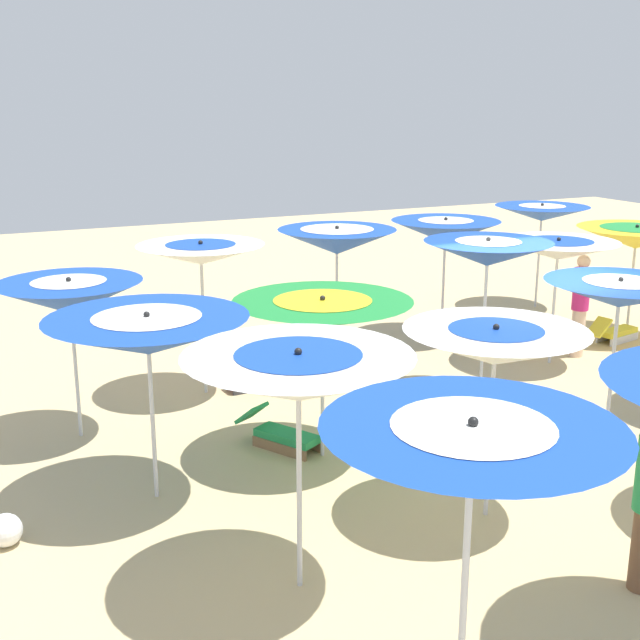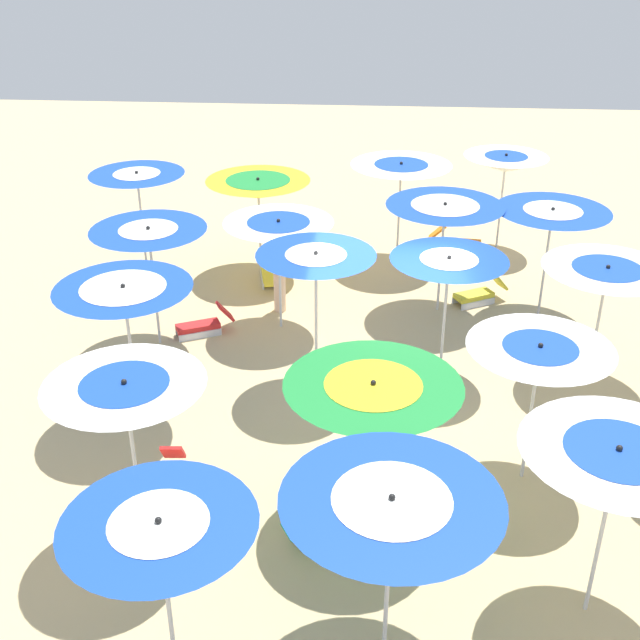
# 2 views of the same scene
# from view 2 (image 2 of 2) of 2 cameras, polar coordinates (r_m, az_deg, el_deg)

# --- Properties ---
(ground) EXTENTS (42.53, 42.53, 0.04)m
(ground) POSITION_cam_2_polar(r_m,az_deg,el_deg) (13.73, 4.62, -5.18)
(ground) COLOR #D1B57F
(beach_umbrella_2) EXTENTS (2.12, 2.12, 2.17)m
(beach_umbrella_2) POSITION_cam_2_polar(r_m,az_deg,el_deg) (13.92, 19.69, 2.85)
(beach_umbrella_2) COLOR silver
(beach_umbrella_2) RESTS_ON ground
(beach_umbrella_3) EXTENTS (2.19, 2.19, 2.27)m
(beach_umbrella_3) POSITION_cam_2_polar(r_m,az_deg,el_deg) (16.00, 16.15, 6.88)
(beach_umbrella_3) COLOR silver
(beach_umbrella_3) RESTS_ON ground
(beach_umbrella_4) EXTENTS (1.92, 1.92, 2.32)m
(beach_umbrella_4) POSITION_cam_2_polar(r_m,az_deg,el_deg) (19.09, 13.05, 10.78)
(beach_umbrella_4) COLOR silver
(beach_umbrella_4) RESTS_ON ground
(beach_umbrella_5) EXTENTS (2.10, 2.10, 2.38)m
(beach_umbrella_5) POSITION_cam_2_polar(r_m,az_deg,el_deg) (9.18, 20.28, -9.72)
(beach_umbrella_5) COLOR silver
(beach_umbrella_5) RESTS_ON ground
(beach_umbrella_6) EXTENTS (1.98, 1.98, 2.22)m
(beach_umbrella_6) POSITION_cam_2_polar(r_m,az_deg,el_deg) (11.13, 15.29, -2.70)
(beach_umbrella_6) COLOR silver
(beach_umbrella_6) RESTS_ON ground
(beach_umbrella_7) EXTENTS (1.96, 1.96, 2.27)m
(beach_umbrella_7) POSITION_cam_2_polar(r_m,az_deg,el_deg) (13.37, 9.12, 3.66)
(beach_umbrella_7) COLOR silver
(beach_umbrella_7) RESTS_ON ground
(beach_umbrella_8) EXTENTS (2.28, 2.28, 2.30)m
(beach_umbrella_8) POSITION_cam_2_polar(r_m,az_deg,el_deg) (15.72, 8.84, 7.37)
(beach_umbrella_8) COLOR silver
(beach_umbrella_8) RESTS_ON ground
(beach_umbrella_9) EXTENTS (2.22, 2.22, 2.35)m
(beach_umbrella_9) POSITION_cam_2_polar(r_m,az_deg,el_deg) (17.96, 5.78, 10.48)
(beach_umbrella_9) COLOR silver
(beach_umbrella_9) RESTS_ON ground
(beach_umbrella_10) EXTENTS (2.27, 2.27, 2.24)m
(beach_umbrella_10) POSITION_cam_2_polar(r_m,az_deg,el_deg) (8.27, 5.07, -13.67)
(beach_umbrella_10) COLOR silver
(beach_umbrella_10) RESTS_ON ground
(beach_umbrella_11) EXTENTS (2.27, 2.27, 2.15)m
(beach_umbrella_11) POSITION_cam_2_polar(r_m,az_deg,el_deg) (10.09, 3.78, -5.39)
(beach_umbrella_11) COLOR silver
(beach_umbrella_11) RESTS_ON ground
(beach_umbrella_12) EXTENTS (1.93, 1.93, 2.51)m
(beach_umbrella_12) POSITION_cam_2_polar(r_m,az_deg,el_deg) (12.78, -0.29, 3.93)
(beach_umbrella_12) COLOR silver
(beach_umbrella_12) RESTS_ON ground
(beach_umbrella_13) EXTENTS (2.05, 2.05, 2.24)m
(beach_umbrella_13) POSITION_cam_2_polar(r_m,az_deg,el_deg) (14.89, -2.96, 6.42)
(beach_umbrella_13) COLOR silver
(beach_umbrella_13) RESTS_ON ground
(beach_umbrella_14) EXTENTS (2.24, 2.24, 2.19)m
(beach_umbrella_14) POSITION_cam_2_polar(r_m,az_deg,el_deg) (17.40, -4.41, 9.30)
(beach_umbrella_14) COLOR silver
(beach_umbrella_14) RESTS_ON ground
(beach_umbrella_15) EXTENTS (1.93, 1.93, 2.24)m
(beach_umbrella_15) POSITION_cam_2_polar(r_m,az_deg,el_deg) (8.14, -11.27, -15.05)
(beach_umbrella_15) COLOR silver
(beach_umbrella_15) RESTS_ON ground
(beach_umbrella_16) EXTENTS (1.95, 1.95, 2.44)m
(beach_umbrella_16) POSITION_cam_2_polar(r_m,az_deg,el_deg) (9.81, -13.66, -5.17)
(beach_umbrella_16) COLOR silver
(beach_umbrella_16) RESTS_ON ground
(beach_umbrella_17) EXTENTS (2.08, 2.08, 2.38)m
(beach_umbrella_17) POSITION_cam_2_polar(r_m,az_deg,el_deg) (12.35, -13.73, 1.39)
(beach_umbrella_17) COLOR silver
(beach_umbrella_17) RESTS_ON ground
(beach_umbrella_18) EXTENTS (2.07, 2.07, 2.35)m
(beach_umbrella_18) POSITION_cam_2_polar(r_m,az_deg,el_deg) (14.55, -12.04, 5.58)
(beach_umbrella_18) COLOR silver
(beach_umbrella_18) RESTS_ON ground
(beach_umbrella_19) EXTENTS (2.03, 2.03, 2.32)m
(beach_umbrella_19) POSITION_cam_2_polar(r_m,az_deg,el_deg) (17.77, -12.86, 9.62)
(beach_umbrella_19) COLOR silver
(beach_umbrella_19) RESTS_ON ground
(lounger_0) EXTENTS (1.24, 0.91, 0.52)m
(lounger_0) POSITION_cam_2_polar(r_m,az_deg,el_deg) (10.84, 0.96, -14.09)
(lounger_0) COLOR olive
(lounger_0) RESTS_ON ground
(lounger_1) EXTENTS (1.28, 0.49, 0.64)m
(lounger_1) POSITION_cam_2_polar(r_m,az_deg,el_deg) (19.41, 9.78, 5.54)
(lounger_1) COLOR #333338
(lounger_1) RESTS_ON ground
(lounger_2) EXTENTS (1.14, 0.76, 0.59)m
(lounger_2) POSITION_cam_2_polar(r_m,az_deg,el_deg) (15.50, -8.35, -0.34)
(lounger_2) COLOR silver
(lounger_2) RESTS_ON ground
(lounger_3) EXTENTS (0.41, 1.12, 0.60)m
(lounger_3) POSITION_cam_2_polar(r_m,az_deg,el_deg) (11.58, -10.70, -11.41)
(lounger_3) COLOR #333338
(lounger_3) RESTS_ON ground
(lounger_4) EXTENTS (0.56, 1.28, 0.54)m
(lounger_4) POSITION_cam_2_polar(r_m,az_deg,el_deg) (17.46, -3.62, 3.24)
(lounger_4) COLOR silver
(lounger_4) RESTS_ON ground
(lounger_5) EXTENTS (1.18, 0.87, 0.62)m
(lounger_5) POSITION_cam_2_polar(r_m,az_deg,el_deg) (16.86, 11.19, 1.88)
(lounger_5) COLOR silver
(lounger_5) RESTS_ON ground
(beachgoer_1) EXTENTS (0.30, 0.30, 1.86)m
(beachgoer_1) POSITION_cam_2_polar(r_m,az_deg,el_deg) (15.93, -2.93, 3.87)
(beachgoer_1) COLOR beige
(beachgoer_1) RESTS_ON ground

